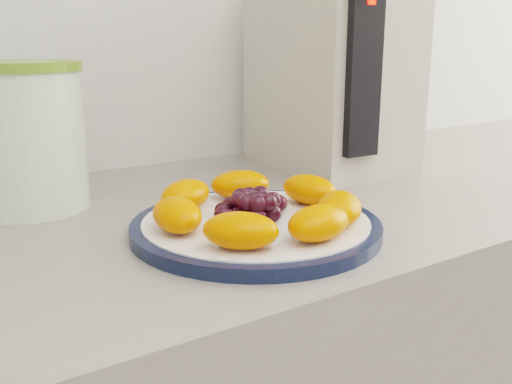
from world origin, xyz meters
TOP-DOWN VIEW (x-y plane):
  - plate_rim at (-0.05, 1.08)m, footprint 0.29×0.29m
  - plate_face at (-0.05, 1.08)m, footprint 0.26×0.26m
  - canister at (-0.25, 1.33)m, footprint 0.20×0.20m
  - canister_lid at (-0.25, 1.33)m, footprint 0.21×0.21m
  - appliance_body at (0.26, 1.31)m, footprint 0.21×0.28m
  - appliance_panel at (0.20, 1.18)m, footprint 0.06×0.02m
  - appliance_led at (0.20, 1.17)m, footprint 0.01×0.01m
  - fruit_plate at (-0.05, 1.07)m, footprint 0.25×0.25m

SIDE VIEW (x-z plane):
  - plate_rim at x=-0.05m, z-range 0.90..0.91m
  - plate_face at x=-0.05m, z-range 0.90..0.92m
  - fruit_plate at x=-0.05m, z-range 0.92..0.95m
  - canister at x=-0.25m, z-range 0.90..1.08m
  - appliance_body at x=0.26m, z-range 0.90..1.24m
  - appliance_panel at x=0.20m, z-range 0.95..1.20m
  - canister_lid at x=-0.25m, z-range 1.08..1.09m
  - appliance_led at x=0.20m, z-range 1.17..1.17m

